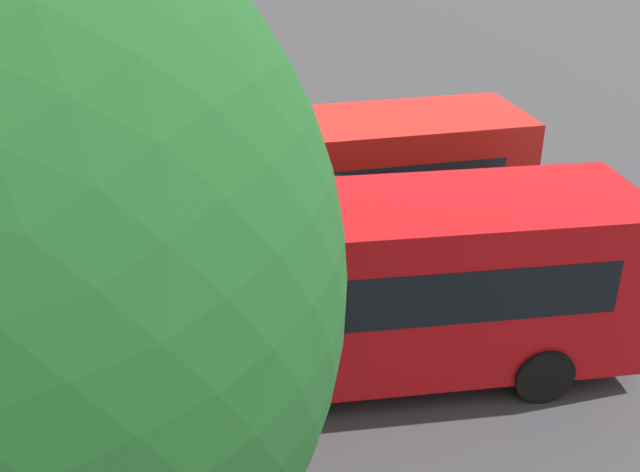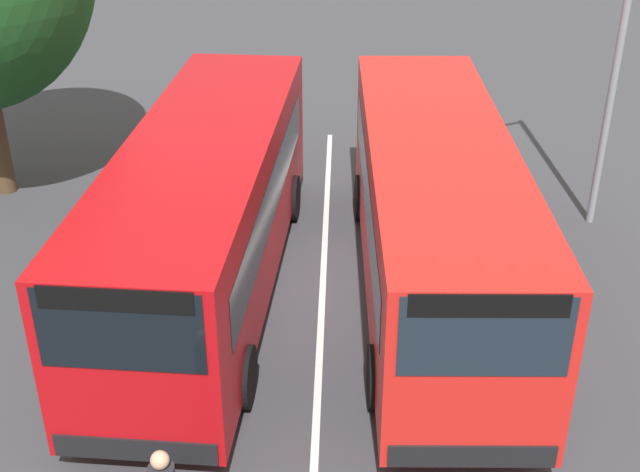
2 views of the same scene
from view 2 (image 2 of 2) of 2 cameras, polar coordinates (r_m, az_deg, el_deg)
The scene contains 4 objects.
ground_plane at distance 16.23m, azimuth 0.21°, elevation -3.07°, with size 72.93×72.93×0.00m, color #38383D.
bus_far_left at distance 15.16m, azimuth -7.85°, elevation 1.77°, with size 10.17×4.61×3.16m.
bus_center_left at distance 15.07m, azimuth 7.90°, elevation 1.59°, with size 10.12×3.85×3.16m.
lane_stripe_outer_left at distance 16.22m, azimuth 0.21°, elevation -3.06°, with size 15.29×0.12×0.01m, color silver.
Camera 2 is at (13.68, -1.95, 8.51)m, focal length 46.73 mm.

